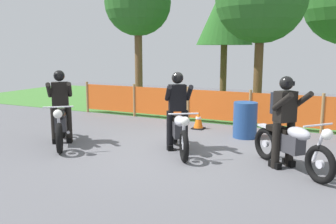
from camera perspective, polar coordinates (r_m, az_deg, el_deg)
name	(u,v)px	position (r m, az deg, el deg)	size (l,w,h in m)	color
ground	(177,148)	(8.11, 1.49, -5.72)	(24.00, 24.00, 0.02)	#5B5B60
grass_verge	(245,107)	(13.99, 12.04, 0.81)	(24.00, 6.88, 0.01)	#427A33
barrier_fence	(218,106)	(10.63, 7.81, 0.99)	(9.42, 0.08, 1.05)	#997547
tree_leftmost	(138,3)	(13.71, -4.75, 16.62)	(2.40, 2.40, 5.02)	brown
tree_near_left	(225,14)	(16.01, 8.90, 14.98)	(2.38, 2.38, 4.96)	brown
motorcycle_lead	(179,131)	(7.68, 1.71, -2.99)	(1.17, 1.75, 0.95)	black
motorcycle_trailing	(291,145)	(6.91, 18.74, -4.94)	(1.60, 1.45, 0.97)	black
motorcycle_third	(61,124)	(8.59, -16.40, -1.87)	(1.39, 1.71, 0.99)	black
rider_lead	(177,106)	(7.80, 1.47, 0.88)	(0.71, 0.79, 1.69)	black
rider_trailing	(284,117)	(6.96, 17.75, -0.70)	(0.77, 0.75, 1.69)	black
rider_third	(61,102)	(8.73, -16.48, 1.46)	(0.74, 0.78, 1.69)	black
traffic_cone	(198,119)	(9.98, 4.79, -1.17)	(0.32, 0.32, 0.53)	black
spare_drum	(245,120)	(9.15, 11.98, -1.23)	(0.58, 0.58, 0.88)	navy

